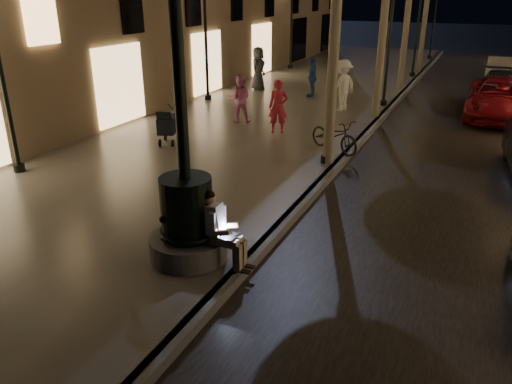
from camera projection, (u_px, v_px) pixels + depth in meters
The scene contains 22 objects.
ground at pixel (385, 116), 19.59m from camera, with size 120.00×120.00×0.00m, color black.
cobble_lane at pixel (467, 123), 18.44m from camera, with size 6.00×45.00×0.02m, color black.
promenade at pixel (290, 104), 21.08m from camera, with size 8.00×45.00×0.20m, color #615D55.
curb_strip at pixel (385, 113), 19.55m from camera, with size 0.25×45.00×0.20m, color #59595B.
fountain_lamppost at pixel (186, 204), 8.56m from camera, with size 1.40×1.40×5.21m.
seated_man_laptop at pixel (218, 226), 8.44m from camera, with size 0.98×0.33×1.35m.
lamp_curb_a at pixel (332, 49), 12.58m from camera, with size 0.36×0.36×4.81m.
lamp_curb_b at pixel (391, 28), 19.32m from camera, with size 0.36×0.36×4.81m.
lamp_curb_c at pixel (419, 17), 26.07m from camera, with size 0.36×0.36×4.81m.
lamp_curb_d at pixel (435, 11), 32.81m from camera, with size 0.36×0.36×4.81m.
lamp_left_b at pixel (205, 26), 20.35m from camera, with size 0.36×0.36×4.81m.
lamp_left_c at pixel (292, 15), 28.78m from camera, with size 0.36×0.36×4.81m.
stroller at pixel (168, 125), 15.17m from camera, with size 0.74×1.17×1.19m.
car_third at pixel (501, 99), 19.01m from camera, with size 2.43×5.27×1.47m, color maroon.
car_rear at pixel (501, 89), 21.15m from camera, with size 1.91×4.70×1.36m, color #333237.
car_fifth at pixel (501, 71), 25.79m from camera, with size 1.44×4.13×1.36m, color gray.
pedestrian_red at pixel (278, 107), 16.25m from camera, with size 0.63×0.41×1.73m, color #C4273C.
pedestrian_pink at pixel (239, 99), 17.56m from camera, with size 0.81×0.63×1.67m, color pink.
pedestrian_white at pixel (342, 85), 19.23m from camera, with size 1.26×0.72×1.95m, color white.
pedestrian_blue at pixel (312, 77), 21.77m from camera, with size 1.01×0.42×1.73m, color #264C8C.
pedestrian_dark at pixel (258, 69), 23.17m from camera, with size 0.96×0.62×1.96m, color #34353A.
bicycle at pixel (334, 135), 14.52m from camera, with size 0.64×1.84×0.97m, color black.
Camera 1 is at (3.33, -4.65, 4.65)m, focal length 35.00 mm.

